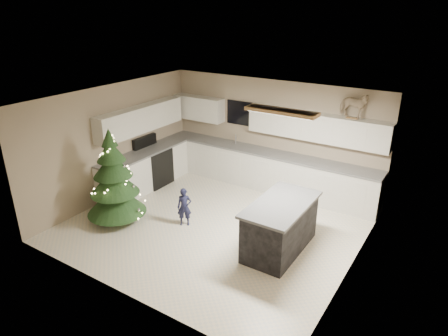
{
  "coord_description": "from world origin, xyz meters",
  "views": [
    {
      "loc": [
        4.01,
        -5.89,
        4.2
      ],
      "look_at": [
        0.0,
        0.35,
        1.15
      ],
      "focal_mm": 32.0,
      "sensor_mm": 36.0,
      "label": 1
    }
  ],
  "objects": [
    {
      "name": "christmas_tree",
      "position": [
        -1.85,
        -0.9,
        0.82
      ],
      "size": [
        1.25,
        1.21,
        1.99
      ],
      "rotation": [
        0.0,
        0.0,
        -0.22
      ],
      "color": "#3F2816",
      "rests_on": "ground_plane"
    },
    {
      "name": "bar_stool",
      "position": [
        1.05,
        -0.33,
        0.44
      ],
      "size": [
        0.3,
        0.3,
        0.58
      ],
      "rotation": [
        0.0,
        0.0,
        -0.02
      ],
      "color": "olive",
      "rests_on": "ground_plane"
    },
    {
      "name": "ground_plane",
      "position": [
        0.0,
        0.0,
        0.0
      ],
      "size": [
        5.5,
        5.5,
        0.0
      ],
      "primitive_type": "plane",
      "color": "beige"
    },
    {
      "name": "island",
      "position": [
        1.47,
        -0.06,
        0.48
      ],
      "size": [
        0.9,
        1.7,
        0.95
      ],
      "color": "black",
      "rests_on": "ground_plane"
    },
    {
      "name": "cabinetry",
      "position": [
        -0.91,
        1.65,
        0.76
      ],
      "size": [
        5.5,
        3.2,
        2.0
      ],
      "color": "silver",
      "rests_on": "ground_plane"
    },
    {
      "name": "room_shell",
      "position": [
        0.02,
        0.0,
        1.75
      ],
      "size": [
        5.52,
        5.02,
        2.61
      ],
      "color": "gray",
      "rests_on": "ground_plane"
    },
    {
      "name": "toddler",
      "position": [
        -0.54,
        -0.3,
        0.4
      ],
      "size": [
        0.35,
        0.33,
        0.8
      ],
      "primitive_type": "imported",
      "rotation": [
        0.0,
        0.0,
        0.62
      ],
      "color": "black",
      "rests_on": "ground_plane"
    },
    {
      "name": "rocking_horse",
      "position": [
        1.89,
        2.33,
        2.28
      ],
      "size": [
        0.65,
        0.34,
        0.55
      ],
      "rotation": [
        0.0,
        0.0,
        1.48
      ],
      "color": "olive",
      "rests_on": "cabinetry"
    }
  ]
}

